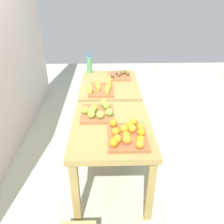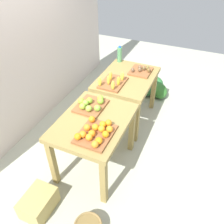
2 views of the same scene
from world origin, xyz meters
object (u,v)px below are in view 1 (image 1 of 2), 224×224
Objects in this scene: apple_bin at (98,112)px; kiwi_bin at (119,75)px; display_table_left at (112,135)px; display_table_right at (110,91)px; water_bottle at (89,65)px; watermelon_pile at (122,97)px; banana_crate at (101,89)px; orange_bin at (128,134)px.

kiwi_bin is (1.13, -0.30, -0.01)m from apple_bin.
apple_bin is at bearing 34.24° from display_table_left.
display_table_right is 3.80× the size of water_bottle.
watermelon_pile is (0.69, -0.11, -0.69)m from kiwi_bin.
banana_crate is 0.65× the size of watermelon_pile.
orange_bin is at bearing -173.99° from display_table_right.
kiwi_bin is at bearing -115.47° from water_bottle.
watermelon_pile is (0.47, -0.56, -0.79)m from water_bottle.
apple_bin is at bearing 33.32° from orange_bin.
orange_bin is at bearing -146.68° from apple_bin.
orange_bin is (-1.34, -0.14, 0.16)m from display_table_right.
watermelon_pile is at bearing -12.53° from apple_bin.
display_table_left reaches higher than watermelon_pile.
watermelon_pile is at bearing -8.96° from kiwi_bin.
banana_crate is at bearing -165.30° from water_bottle.
kiwi_bin is at bearing -27.15° from banana_crate.
banana_crate is 1.61× the size of water_bottle.
apple_bin is 1.99m from watermelon_pile.
display_table_left is 1.61m from water_bottle.
water_bottle reaches higher than display_table_left.
display_table_left is 0.31m from orange_bin.
water_bottle is at bearing 6.69° from apple_bin.
orange_bin reaches higher than display_table_right.
orange_bin reaches higher than kiwi_bin.
kiwi_bin is at bearing -0.36° from orange_bin.
orange_bin is at bearing 179.64° from kiwi_bin.
water_bottle is at bearing 14.70° from banana_crate.
water_bottle reaches higher than apple_bin.
apple_bin is at bearing 176.94° from banana_crate.
apple_bin is 1.17m from kiwi_bin.
display_table_left is 2.60× the size of apple_bin.
apple_bin is at bearing 170.94° from display_table_right.
display_table_left is 1.53× the size of watermelon_pile.
kiwi_bin is 0.51m from water_bottle.
orange_bin reaches higher than display_table_left.
orange_bin is 0.52m from apple_bin.
kiwi_bin is (1.57, -0.01, -0.02)m from orange_bin.
display_table_right is at bearing 6.01° from orange_bin.
watermelon_pile is (0.91, -0.26, -0.54)m from display_table_right.
display_table_right is 2.36× the size of banana_crate.
water_bottle is at bearing 129.92° from watermelon_pile.
apple_bin is at bearing -173.31° from water_bottle.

